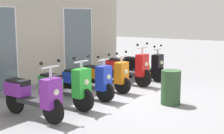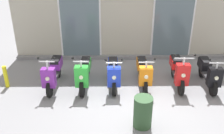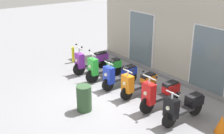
{
  "view_description": "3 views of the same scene",
  "coord_description": "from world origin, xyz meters",
  "px_view_note": "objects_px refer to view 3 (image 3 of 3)",
  "views": [
    {
      "loc": [
        -6.63,
        -3.76,
        2.06
      ],
      "look_at": [
        -0.08,
        0.55,
        0.79
      ],
      "focal_mm": 51.27,
      "sensor_mm": 36.0,
      "label": 1
    },
    {
      "loc": [
        -0.62,
        -6.13,
        4.28
      ],
      "look_at": [
        -0.55,
        0.69,
        0.8
      ],
      "focal_mm": 42.91,
      "sensor_mm": 36.0,
      "label": 2
    },
    {
      "loc": [
        6.77,
        -4.88,
        4.34
      ],
      "look_at": [
        -0.73,
        0.82,
        0.73
      ],
      "focal_mm": 45.74,
      "sensor_mm": 36.0,
      "label": 3
    }
  ],
  "objects_px": {
    "scooter_orange": "(139,83)",
    "scooter_black": "(183,107)",
    "scooter_red": "(160,93)",
    "curb_bollard": "(73,55)",
    "traffic_cone": "(221,124)",
    "scooter_blue": "(120,75)",
    "scooter_green": "(104,68)",
    "scooter_purple": "(91,61)",
    "trash_bin": "(84,98)"
  },
  "relations": [
    {
      "from": "scooter_red",
      "to": "traffic_cone",
      "type": "distance_m",
      "value": 1.96
    },
    {
      "from": "scooter_green",
      "to": "scooter_blue",
      "type": "bearing_deg",
      "value": 3.05
    },
    {
      "from": "scooter_black",
      "to": "trash_bin",
      "type": "height_order",
      "value": "scooter_black"
    },
    {
      "from": "scooter_black",
      "to": "traffic_cone",
      "type": "bearing_deg",
      "value": 19.47
    },
    {
      "from": "scooter_green",
      "to": "traffic_cone",
      "type": "relative_size",
      "value": 3.11
    },
    {
      "from": "scooter_blue",
      "to": "trash_bin",
      "type": "height_order",
      "value": "scooter_blue"
    },
    {
      "from": "scooter_blue",
      "to": "scooter_green",
      "type": "bearing_deg",
      "value": -176.95
    },
    {
      "from": "scooter_blue",
      "to": "scooter_black",
      "type": "xyz_separation_m",
      "value": [
        2.88,
        -0.03,
        0.0
      ]
    },
    {
      "from": "scooter_blue",
      "to": "scooter_black",
      "type": "height_order",
      "value": "scooter_black"
    },
    {
      "from": "scooter_black",
      "to": "traffic_cone",
      "type": "relative_size",
      "value": 3.06
    },
    {
      "from": "scooter_purple",
      "to": "scooter_red",
      "type": "xyz_separation_m",
      "value": [
        3.78,
        0.01,
        0.02
      ]
    },
    {
      "from": "scooter_black",
      "to": "curb_bollard",
      "type": "xyz_separation_m",
      "value": [
        -6.14,
        0.01,
        -0.11
      ]
    },
    {
      "from": "scooter_black",
      "to": "traffic_cone",
      "type": "height_order",
      "value": "scooter_black"
    },
    {
      "from": "scooter_orange",
      "to": "scooter_black",
      "type": "xyz_separation_m",
      "value": [
        1.97,
        -0.11,
        0.01
      ]
    },
    {
      "from": "scooter_blue",
      "to": "curb_bollard",
      "type": "bearing_deg",
      "value": -179.69
    },
    {
      "from": "scooter_blue",
      "to": "trash_bin",
      "type": "distance_m",
      "value": 2.02
    },
    {
      "from": "scooter_green",
      "to": "scooter_orange",
      "type": "bearing_deg",
      "value": 4.18
    },
    {
      "from": "traffic_cone",
      "to": "scooter_blue",
      "type": "bearing_deg",
      "value": -175.19
    },
    {
      "from": "traffic_cone",
      "to": "curb_bollard",
      "type": "distance_m",
      "value": 7.14
    },
    {
      "from": "scooter_blue",
      "to": "scooter_orange",
      "type": "distance_m",
      "value": 0.92
    },
    {
      "from": "scooter_blue",
      "to": "curb_bollard",
      "type": "xyz_separation_m",
      "value": [
        -3.26,
        -0.02,
        -0.11
      ]
    },
    {
      "from": "scooter_orange",
      "to": "scooter_black",
      "type": "distance_m",
      "value": 1.97
    },
    {
      "from": "scooter_orange",
      "to": "scooter_red",
      "type": "height_order",
      "value": "scooter_red"
    },
    {
      "from": "scooter_orange",
      "to": "scooter_black",
      "type": "bearing_deg",
      "value": -3.19
    },
    {
      "from": "scooter_orange",
      "to": "traffic_cone",
      "type": "height_order",
      "value": "scooter_orange"
    },
    {
      "from": "scooter_red",
      "to": "curb_bollard",
      "type": "distance_m",
      "value": 5.22
    },
    {
      "from": "scooter_purple",
      "to": "traffic_cone",
      "type": "xyz_separation_m",
      "value": [
        5.69,
        0.34,
        -0.23
      ]
    },
    {
      "from": "scooter_red",
      "to": "curb_bollard",
      "type": "bearing_deg",
      "value": -179.84
    },
    {
      "from": "scooter_orange",
      "to": "traffic_cone",
      "type": "relative_size",
      "value": 2.97
    },
    {
      "from": "scooter_purple",
      "to": "scooter_black",
      "type": "bearing_deg",
      "value": -0.1
    },
    {
      "from": "scooter_blue",
      "to": "scooter_orange",
      "type": "bearing_deg",
      "value": 5.26
    },
    {
      "from": "scooter_purple",
      "to": "scooter_blue",
      "type": "xyz_separation_m",
      "value": [
        1.81,
        0.02,
        -0.03
      ]
    },
    {
      "from": "scooter_green",
      "to": "curb_bollard",
      "type": "height_order",
      "value": "scooter_green"
    },
    {
      "from": "scooter_green",
      "to": "traffic_cone",
      "type": "bearing_deg",
      "value": 4.48
    },
    {
      "from": "scooter_green",
      "to": "scooter_red",
      "type": "height_order",
      "value": "scooter_red"
    },
    {
      "from": "curb_bollard",
      "to": "trash_bin",
      "type": "bearing_deg",
      "value": -25.63
    },
    {
      "from": "traffic_cone",
      "to": "curb_bollard",
      "type": "xyz_separation_m",
      "value": [
        -7.13,
        -0.34,
        0.09
      ]
    },
    {
      "from": "scooter_purple",
      "to": "curb_bollard",
      "type": "height_order",
      "value": "scooter_purple"
    },
    {
      "from": "scooter_red",
      "to": "scooter_purple",
      "type": "bearing_deg",
      "value": -179.8
    },
    {
      "from": "traffic_cone",
      "to": "scooter_green",
      "type": "bearing_deg",
      "value": -175.52
    },
    {
      "from": "scooter_blue",
      "to": "scooter_black",
      "type": "bearing_deg",
      "value": -0.5
    },
    {
      "from": "traffic_cone",
      "to": "trash_bin",
      "type": "distance_m",
      "value": 3.9
    },
    {
      "from": "curb_bollard",
      "to": "scooter_black",
      "type": "bearing_deg",
      "value": -0.07
    },
    {
      "from": "scooter_orange",
      "to": "scooter_black",
      "type": "height_order",
      "value": "scooter_black"
    },
    {
      "from": "scooter_green",
      "to": "scooter_blue",
      "type": "distance_m",
      "value": 0.89
    },
    {
      "from": "scooter_green",
      "to": "scooter_red",
      "type": "distance_m",
      "value": 2.85
    },
    {
      "from": "scooter_green",
      "to": "trash_bin",
      "type": "distance_m",
      "value": 2.43
    },
    {
      "from": "scooter_green",
      "to": "scooter_orange",
      "type": "distance_m",
      "value": 1.81
    },
    {
      "from": "scooter_purple",
      "to": "scooter_red",
      "type": "relative_size",
      "value": 1.03
    },
    {
      "from": "curb_bollard",
      "to": "scooter_blue",
      "type": "bearing_deg",
      "value": 0.31
    }
  ]
}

